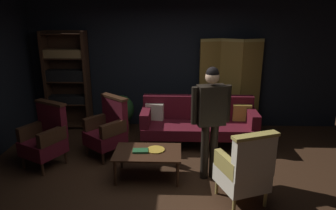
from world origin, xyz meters
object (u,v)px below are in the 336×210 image
(potted_plant, at_px, (122,112))
(standing_figure, at_px, (211,114))
(book_green_cloth, at_px, (140,151))
(coffee_table, at_px, (148,154))
(brass_tray, at_px, (156,150))
(bookshelf, at_px, (67,79))
(armchair_wing_right, at_px, (46,137))
(armchair_gilt_accent, at_px, (245,169))
(velvet_couch, at_px, (198,120))
(armchair_wing_left, at_px, (108,129))
(folding_screen, at_px, (230,84))

(potted_plant, bearing_deg, standing_figure, -47.08)
(book_green_cloth, bearing_deg, standing_figure, 1.49)
(coffee_table, relative_size, potted_plant, 1.26)
(coffee_table, distance_m, standing_figure, 1.13)
(standing_figure, height_order, potted_plant, standing_figure)
(book_green_cloth, relative_size, brass_tray, 0.84)
(bookshelf, height_order, armchair_wing_right, bookshelf)
(armchair_wing_right, relative_size, potted_plant, 1.31)
(coffee_table, relative_size, standing_figure, 0.59)
(coffee_table, height_order, armchair_gilt_accent, armchair_gilt_accent)
(coffee_table, height_order, potted_plant, potted_plant)
(book_green_cloth, bearing_deg, potted_plant, 108.52)
(velvet_couch, distance_m, potted_plant, 1.60)
(armchair_wing_left, bearing_deg, velvet_couch, 19.97)
(bookshelf, bearing_deg, book_green_cloth, -49.46)
(folding_screen, bearing_deg, armchair_wing_left, -149.44)
(potted_plant, height_order, brass_tray, potted_plant)
(bookshelf, relative_size, brass_tray, 7.47)
(armchair_wing_right, bearing_deg, coffee_table, -11.37)
(armchair_wing_right, distance_m, book_green_cloth, 1.62)
(bookshelf, relative_size, armchair_gilt_accent, 1.97)
(armchair_wing_right, height_order, potted_plant, armchair_wing_right)
(potted_plant, height_order, book_green_cloth, potted_plant)
(folding_screen, bearing_deg, brass_tray, -124.74)
(armchair_gilt_accent, bearing_deg, coffee_table, 154.55)
(velvet_couch, xyz_separation_m, standing_figure, (0.09, -1.29, 0.57))
(bookshelf, relative_size, standing_figure, 1.20)
(armchair_wing_right, bearing_deg, potted_plant, 55.20)
(bookshelf, bearing_deg, folding_screen, 0.36)
(coffee_table, height_order, armchair_wing_right, armchair_wing_right)
(folding_screen, height_order, velvet_couch, folding_screen)
(folding_screen, relative_size, potted_plant, 2.40)
(brass_tray, bearing_deg, armchair_gilt_accent, -29.41)
(armchair_wing_left, xyz_separation_m, brass_tray, (0.87, -0.68, -0.06))
(coffee_table, bearing_deg, book_green_cloth, -174.48)
(armchair_gilt_accent, xyz_separation_m, standing_figure, (-0.40, 0.64, 0.54))
(armchair_wing_left, distance_m, brass_tray, 1.11)
(armchair_wing_right, distance_m, potted_plant, 1.73)
(standing_figure, bearing_deg, folding_screen, 73.78)
(folding_screen, xyz_separation_m, book_green_cloth, (-1.62, -2.08, -0.55))
(armchair_wing_right, bearing_deg, folding_screen, 28.41)
(coffee_table, xyz_separation_m, armchair_wing_left, (-0.76, 0.73, 0.12))
(folding_screen, bearing_deg, standing_figure, -106.22)
(velvet_couch, distance_m, book_green_cloth, 1.62)
(bookshelf, xyz_separation_m, coffee_table, (1.87, -2.05, -0.69))
(standing_figure, bearing_deg, brass_tray, 177.60)
(coffee_table, xyz_separation_m, standing_figure, (0.92, 0.02, 0.65))
(velvet_couch, height_order, potted_plant, velvet_couch)
(armchair_gilt_accent, xyz_separation_m, armchair_wing_right, (-3.00, 0.97, 0.00))
(armchair_wing_left, distance_m, armchair_wing_right, 1.01)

